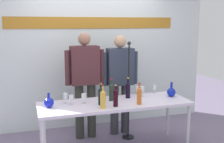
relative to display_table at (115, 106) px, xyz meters
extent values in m
cube|color=silver|center=(0.00, 1.26, 0.80)|extent=(4.37, 0.10, 3.00)
cube|color=#B77723|center=(0.00, 1.21, 1.19)|extent=(3.06, 0.01, 0.20)
cube|color=silver|center=(0.00, 0.00, 0.04)|extent=(2.19, 0.72, 0.04)
cylinder|color=silver|center=(1.04, -0.31, -0.34)|extent=(0.05, 0.05, 0.72)
cylinder|color=silver|center=(-1.04, 0.31, -0.34)|extent=(0.05, 0.05, 0.72)
cylinder|color=silver|center=(1.04, 0.31, -0.34)|extent=(0.05, 0.05, 0.72)
sphere|color=#1520BD|center=(-0.93, 0.04, 0.13)|extent=(0.14, 0.14, 0.14)
cylinder|color=#1520BD|center=(-0.93, 0.04, 0.22)|extent=(0.03, 0.03, 0.08)
sphere|color=#1124AE|center=(0.93, 0.04, 0.13)|extent=(0.14, 0.14, 0.14)
cylinder|color=#1124AE|center=(0.93, 0.04, 0.24)|extent=(0.04, 0.04, 0.10)
cylinder|color=#2E3129|center=(-0.40, 0.65, -0.24)|extent=(0.14, 0.14, 0.91)
cylinder|color=#2E3129|center=(-0.20, 0.65, -0.24)|extent=(0.14, 0.14, 0.91)
cube|color=#4D272C|center=(-0.30, 0.65, 0.52)|extent=(0.45, 0.22, 0.62)
cylinder|color=#4D272C|center=(-0.58, 0.65, 0.49)|extent=(0.09, 0.09, 0.56)
cylinder|color=#4D272C|center=(-0.02, 0.65, 0.49)|extent=(0.09, 0.09, 0.56)
sphere|color=#9B6955|center=(-0.30, 0.65, 0.94)|extent=(0.20, 0.20, 0.20)
cylinder|color=#35353A|center=(0.20, 0.65, -0.27)|extent=(0.14, 0.14, 0.86)
cylinder|color=#35353A|center=(0.40, 0.65, -0.27)|extent=(0.14, 0.14, 0.86)
cube|color=#2E3546|center=(0.30, 0.65, 0.47)|extent=(0.44, 0.22, 0.61)
cylinder|color=#2E3546|center=(0.03, 0.65, 0.44)|extent=(0.09, 0.09, 0.55)
cylinder|color=#2E3546|center=(0.57, 0.65, 0.44)|extent=(0.09, 0.09, 0.55)
sphere|color=tan|center=(0.30, 0.65, 0.89)|extent=(0.20, 0.20, 0.20)
cylinder|color=#223226|center=(-0.03, 0.10, 0.17)|extent=(0.07, 0.07, 0.23)
cone|color=#223226|center=(-0.03, 0.10, 0.30)|extent=(0.07, 0.07, 0.03)
cylinder|color=#223226|center=(-0.03, 0.10, 0.33)|extent=(0.03, 0.03, 0.08)
cylinder|color=red|center=(-0.03, 0.10, 0.38)|extent=(0.03, 0.03, 0.02)
cylinder|color=gold|center=(-0.24, -0.22, 0.17)|extent=(0.07, 0.07, 0.22)
cone|color=gold|center=(-0.24, -0.22, 0.29)|extent=(0.07, 0.07, 0.03)
cylinder|color=gold|center=(-0.24, -0.22, 0.32)|extent=(0.02, 0.02, 0.08)
cylinder|color=#AE1D1E|center=(-0.24, -0.22, 0.37)|extent=(0.03, 0.03, 0.02)
cylinder|color=black|center=(0.26, 0.17, 0.16)|extent=(0.07, 0.07, 0.21)
cone|color=black|center=(0.26, 0.17, 0.28)|extent=(0.07, 0.07, 0.03)
cylinder|color=black|center=(0.26, 0.17, 0.31)|extent=(0.03, 0.03, 0.09)
cylinder|color=gold|center=(0.26, 0.17, 0.37)|extent=(0.03, 0.03, 0.02)
cylinder|color=black|center=(-0.23, -0.06, 0.17)|extent=(0.08, 0.08, 0.21)
cone|color=black|center=(-0.23, -0.06, 0.29)|extent=(0.08, 0.08, 0.03)
cylinder|color=black|center=(-0.23, -0.06, 0.31)|extent=(0.02, 0.02, 0.08)
cylinder|color=gold|center=(-0.23, -0.06, 0.36)|extent=(0.03, 0.03, 0.02)
cylinder|color=black|center=(-0.06, -0.20, 0.17)|extent=(0.07, 0.07, 0.22)
cone|color=black|center=(-0.06, -0.20, 0.29)|extent=(0.07, 0.07, 0.03)
cylinder|color=black|center=(-0.06, -0.20, 0.31)|extent=(0.02, 0.02, 0.06)
cylinder|color=gold|center=(-0.06, -0.20, 0.35)|extent=(0.03, 0.03, 0.02)
cylinder|color=orange|center=(0.29, -0.20, 0.17)|extent=(0.07, 0.07, 0.22)
cone|color=orange|center=(0.29, -0.20, 0.29)|extent=(0.07, 0.07, 0.03)
cylinder|color=orange|center=(0.29, -0.20, 0.31)|extent=(0.03, 0.03, 0.07)
cylinder|color=#A81617|center=(0.29, -0.20, 0.36)|extent=(0.03, 0.03, 0.02)
cylinder|color=white|center=(-0.44, 0.09, 0.06)|extent=(0.06, 0.06, 0.00)
cylinder|color=white|center=(-0.44, 0.09, 0.10)|extent=(0.01, 0.01, 0.07)
cylinder|color=white|center=(-0.44, 0.09, 0.16)|extent=(0.07, 0.07, 0.07)
cylinder|color=white|center=(-0.69, 0.16, 0.06)|extent=(0.06, 0.06, 0.00)
cylinder|color=white|center=(-0.69, 0.16, 0.09)|extent=(0.01, 0.01, 0.06)
cylinder|color=white|center=(-0.69, 0.16, 0.17)|extent=(0.06, 0.06, 0.08)
cylinder|color=white|center=(-0.62, 0.08, 0.06)|extent=(0.06, 0.06, 0.00)
cylinder|color=white|center=(-0.62, 0.08, 0.09)|extent=(0.01, 0.01, 0.06)
cylinder|color=white|center=(-0.62, 0.08, 0.16)|extent=(0.06, 0.06, 0.07)
cylinder|color=white|center=(0.47, 0.27, 0.06)|extent=(0.06, 0.06, 0.00)
cylinder|color=white|center=(0.47, 0.27, 0.10)|extent=(0.01, 0.01, 0.07)
cylinder|color=white|center=(0.47, 0.27, 0.17)|extent=(0.06, 0.06, 0.07)
cylinder|color=white|center=(0.50, 0.18, 0.06)|extent=(0.06, 0.06, 0.00)
cylinder|color=white|center=(0.50, 0.18, 0.10)|extent=(0.01, 0.01, 0.07)
cylinder|color=white|center=(0.50, 0.18, 0.17)|extent=(0.07, 0.07, 0.08)
cylinder|color=white|center=(0.78, 0.31, 0.06)|extent=(0.06, 0.06, 0.00)
cylinder|color=white|center=(0.78, 0.31, 0.09)|extent=(0.01, 0.01, 0.06)
cylinder|color=white|center=(0.78, 0.31, 0.16)|extent=(0.06, 0.06, 0.08)
cylinder|color=black|center=(0.37, 0.41, -0.69)|extent=(0.20, 0.20, 0.02)
cylinder|color=black|center=(0.37, 0.41, 0.07)|extent=(0.02, 0.02, 1.54)
sphere|color=#232328|center=(0.37, 0.41, 0.87)|extent=(0.06, 0.06, 0.06)
camera|label=1|loc=(-1.22, -3.68, 1.19)|focal=44.58mm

